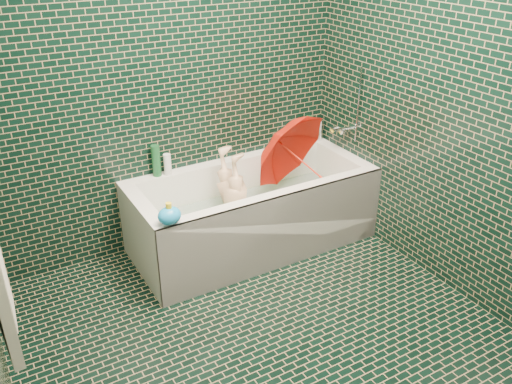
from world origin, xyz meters
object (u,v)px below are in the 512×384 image
child (237,208)px  bathtub (254,219)px  rubber_duck (295,140)px  umbrella (300,160)px  bath_toy (169,215)px

child → bathtub: bearing=69.0°
child → rubber_duck: (0.68, 0.29, 0.29)m
child → rubber_duck: 0.79m
umbrella → bath_toy: (-1.10, -0.28, -0.00)m
rubber_duck → child: bearing=-173.7°
bathtub → rubber_duck: rubber_duck is taller
rubber_duck → umbrella: bearing=-135.6°
umbrella → rubber_duck: (0.21, 0.38, -0.02)m
child → rubber_duck: rubber_duck is taller
child → rubber_duck: bearing=112.0°
umbrella → rubber_duck: umbrella is taller
umbrella → rubber_duck: 0.43m
child → umbrella: (0.47, -0.09, 0.30)m
bathtub → umbrella: umbrella is taller
rubber_duck → bath_toy: 1.47m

